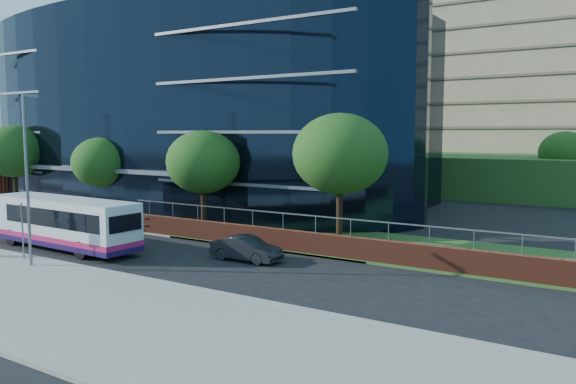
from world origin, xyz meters
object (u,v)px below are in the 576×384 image
Objects in this scene: tree_far_b at (102,163)px; tree_dist_e at (564,153)px; tree_far_a at (14,151)px; city_bus at (64,223)px; street_sign at (22,219)px; tree_far_c at (203,162)px; streetlight_east at (27,174)px; brick_pavilion at (5,179)px; tree_far_d at (340,154)px; parked_car at (246,249)px.

tree_far_b is 0.93× the size of tree_dist_e.
tree_far_a reaches higher than city_bus.
street_sign is 45.99m from tree_dist_e.
tree_dist_e reaches higher than street_sign.
tree_far_a is (-17.50, 10.59, 2.71)m from street_sign.
tree_far_c is 35.36m from tree_dist_e.
streetlight_east reaches higher than street_sign.
brick_pavilion is 1.08× the size of streetlight_east.
tree_far_d is at bearing -5.26° from brick_pavilion.
tree_far_a is 18.55m from city_bus.
parked_car is at bearing -14.24° from brick_pavilion.
parked_car is at bearing -34.38° from tree_far_c.
tree_far_b is 0.81× the size of tree_far_d.
brick_pavilion is 1.32× the size of tree_far_c.
tree_dist_e is at bearing 39.96° from tree_far_a.
street_sign is at bearing -31.17° from tree_far_a.
tree_far_b is at bearing -131.52° from tree_dist_e.
streetlight_east is at bearing -21.36° from street_sign.
tree_far_b is 17.76m from parked_car.
brick_pavilion is 0.83× the size of city_bus.
tree_dist_e is at bearing 64.88° from street_sign.
tree_dist_e is 37.23m from parked_car.
street_sign is 13.54m from tree_far_b.
streetlight_east is (1.50, -0.59, 2.29)m from street_sign.
street_sign is 3.20m from city_bus.
tree_far_b is 10.02m from tree_far_c.
tree_far_b reaches higher than city_bus.
tree_far_b is 0.76× the size of streetlight_east.
tree_far_d is at bearing -104.93° from tree_dist_e.
street_sign is 0.75× the size of parked_car.
tree_far_b is (-7.50, 11.09, 2.06)m from street_sign.
brick_pavilion is 2.31× the size of parked_car.
street_sign is 0.35× the size of streetlight_east.
brick_pavilion is 19.55m from tree_far_b.
tree_far_c is 9.08m from tree_far_d.
street_sign is at bearing -71.06° from city_bus.
city_bus is (-20.41, -38.59, -3.06)m from tree_dist_e.
tree_far_a reaches higher than street_sign.
tree_dist_e is 43.76m from city_bus.
tree_far_c is at bearing 84.89° from streetlight_east.
brick_pavilion reaches higher than city_bus.
streetlight_east is 2.15× the size of parked_car.
tree_far_d is (29.00, 1.00, 0.33)m from tree_far_a.
city_bus is (6.59, -8.09, -2.73)m from tree_far_b.
tree_far_d reaches higher than city_bus.
city_bus is (-3.41, -7.59, -3.06)m from tree_far_c.
tree_dist_e is 0.63× the size of city_bus.
tree_far_a reaches higher than tree_far_c.
brick_pavilion is 38.30m from tree_far_d.
tree_far_b is 19.03m from tree_far_d.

